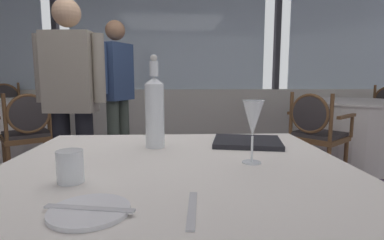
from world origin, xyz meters
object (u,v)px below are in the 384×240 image
at_px(diner_person_0, 71,95).
at_px(diner_person_1, 117,88).
at_px(dining_chair_0_1, 28,129).
at_px(water_bottle, 155,110).
at_px(wine_glass, 253,120).
at_px(water_tumbler, 70,166).
at_px(menu_book, 247,142).
at_px(side_plate, 89,211).
at_px(dining_chair_0_0, 6,110).
at_px(dining_chair_1_1, 315,129).

distance_m(diner_person_0, diner_person_1, 1.03).
bearing_deg(dining_chair_0_1, water_bottle, -176.91).
height_order(wine_glass, water_tumbler, wine_glass).
xyz_separation_m(wine_glass, diner_person_1, (-0.91, 2.37, 0.02)).
distance_m(menu_book, diner_person_0, 1.54).
xyz_separation_m(side_plate, menu_book, (0.49, 0.65, 0.01)).
bearing_deg(diner_person_1, diner_person_0, -71.82).
relative_size(water_tumbler, diner_person_0, 0.06).
bearing_deg(wine_glass, diner_person_1, 111.01).
relative_size(dining_chair_0_0, diner_person_1, 0.59).
bearing_deg(water_tumbler, dining_chair_1_1, 51.70).
bearing_deg(water_bottle, side_plate, -98.72).
distance_m(water_bottle, wine_glass, 0.42).
height_order(water_bottle, diner_person_0, diner_person_0).
bearing_deg(diner_person_0, wine_glass, 42.42).
relative_size(wine_glass, menu_book, 0.75).
xyz_separation_m(menu_book, dining_chair_0_0, (-2.93, 3.48, -0.22)).
bearing_deg(wine_glass, menu_book, 80.16).
relative_size(water_tumbler, diner_person_1, 0.05).
distance_m(dining_chair_0_1, diner_person_0, 1.15).
distance_m(wine_glass, dining_chair_1_1, 2.26).
height_order(water_bottle, menu_book, water_bottle).
relative_size(water_tumbler, dining_chair_0_0, 0.09).
xyz_separation_m(menu_book, diner_person_0, (-1.10, 1.06, 0.14)).
distance_m(dining_chair_1_1, diner_person_1, 2.11).
distance_m(wine_glass, dining_chair_0_0, 4.75).
relative_size(menu_book, dining_chair_1_1, 0.31).
bearing_deg(dining_chair_0_1, wine_glass, -174.43).
bearing_deg(diner_person_0, menu_book, 50.58).
height_order(menu_book, dining_chair_0_1, dining_chair_0_1).
relative_size(dining_chair_0_0, dining_chair_1_1, 1.07).
xyz_separation_m(water_tumbler, diner_person_0, (-0.51, 1.52, 0.11)).
relative_size(water_tumbler, dining_chair_0_1, 0.10).
bearing_deg(water_tumbler, dining_chair_0_1, 118.23).
relative_size(side_plate, wine_glass, 0.81).
relative_size(diner_person_0, diner_person_1, 0.98).
height_order(side_plate, dining_chair_1_1, dining_chair_1_1).
bearing_deg(side_plate, dining_chair_0_0, 120.62).
bearing_deg(water_tumbler, side_plate, -61.76).
bearing_deg(wine_glass, dining_chair_0_0, 127.40).
height_order(side_plate, wine_glass, wine_glass).
bearing_deg(dining_chair_0_1, menu_book, -169.54).
xyz_separation_m(menu_book, dining_chair_0_1, (-1.84, 1.86, -0.25)).
relative_size(side_plate, diner_person_0, 0.11).
xyz_separation_m(water_bottle, menu_book, (0.39, 0.04, -0.14)).
bearing_deg(wine_glass, side_plate, -140.25).
xyz_separation_m(water_bottle, water_tumbler, (-0.20, -0.42, -0.11)).
bearing_deg(dining_chair_0_0, menu_book, 6.00).
xyz_separation_m(dining_chair_0_0, diner_person_1, (1.97, -1.40, 0.38)).
height_order(side_plate, water_bottle, water_bottle).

